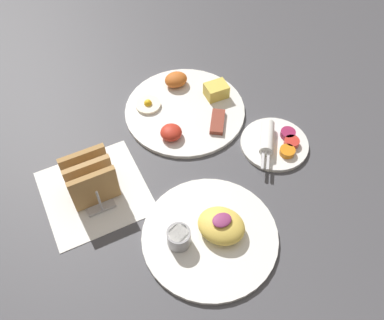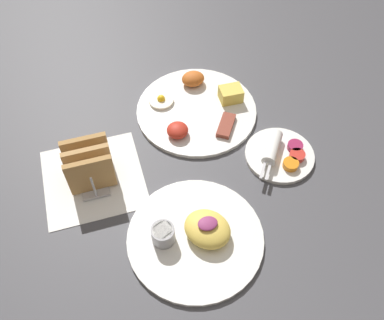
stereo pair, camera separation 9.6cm
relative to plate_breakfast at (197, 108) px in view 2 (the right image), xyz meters
name	(u,v)px [view 2 (the right image)]	position (x,y,z in m)	size (l,w,h in m)	color
ground_plane	(195,185)	(-0.07, -0.22, -0.01)	(3.00, 3.00, 0.00)	#47474C
napkin_flat	(93,178)	(-0.29, -0.13, -0.01)	(0.22, 0.22, 0.00)	white
plate_breakfast	(197,108)	(0.00, 0.00, 0.00)	(0.30, 0.30, 0.05)	white
plate_condiments	(280,154)	(0.14, -0.20, 0.00)	(0.16, 0.16, 0.04)	white
plate_foreground	(196,235)	(-0.11, -0.34, 0.00)	(0.28, 0.28, 0.06)	white
toast_rack	(89,165)	(-0.29, -0.13, 0.04)	(0.10, 0.12, 0.10)	#B7B7BC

